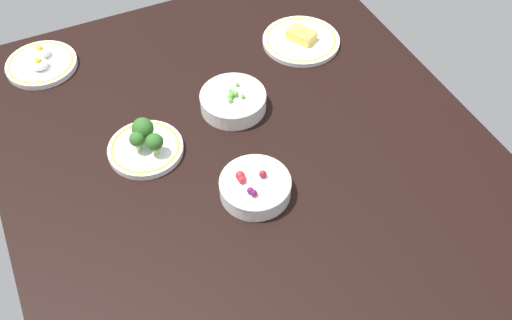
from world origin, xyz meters
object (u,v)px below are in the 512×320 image
(bowl_berries, at_px, (255,186))
(plate_cheese, at_px, (301,40))
(plate_broccoli, at_px, (145,145))
(plate_eggs, at_px, (41,63))
(bowl_peas, at_px, (233,100))

(bowl_berries, distance_m, plate_cheese, 0.54)
(plate_cheese, bearing_deg, bowl_berries, 141.36)
(plate_broccoli, height_order, plate_eggs, plate_broccoli)
(plate_cheese, distance_m, bowl_peas, 0.31)
(plate_broccoli, relative_size, bowl_peas, 1.07)
(bowl_berries, distance_m, plate_broccoli, 0.28)
(plate_cheese, bearing_deg, plate_broccoli, 111.46)
(plate_broccoli, xyz_separation_m, plate_eggs, (0.40, 0.16, -0.01))
(bowl_berries, xyz_separation_m, plate_eggs, (0.62, 0.34, -0.01))
(bowl_berries, relative_size, plate_eggs, 0.85)
(plate_broccoli, distance_m, plate_eggs, 0.43)
(bowl_berries, height_order, bowl_peas, bowl_berries)
(plate_cheese, height_order, plate_eggs, plate_eggs)
(bowl_berries, height_order, plate_eggs, bowl_berries)
(bowl_berries, relative_size, plate_broccoli, 0.90)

